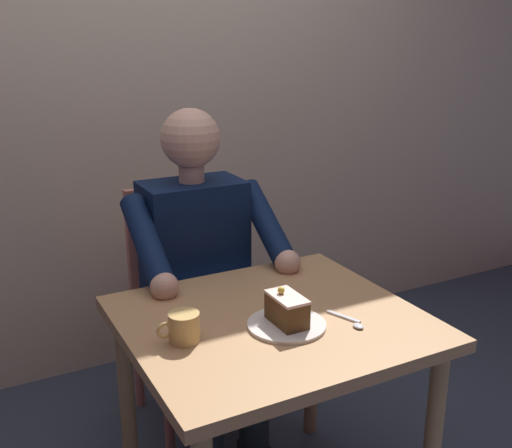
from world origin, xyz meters
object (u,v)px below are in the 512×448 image
dining_table (271,348)px  cake_slice (287,309)px  dessert_spoon (351,322)px  chair (186,293)px  coffee_cup (184,327)px  seated_person (203,275)px

dining_table → cake_slice: cake_slice is taller
cake_slice → dessert_spoon: bearing=158.6°
chair → coffee_cup: (0.27, 0.69, 0.23)m
dining_table → seated_person: (0.00, -0.50, 0.05)m
seated_person → cake_slice: size_ratio=9.50×
chair → cake_slice: size_ratio=7.07×
cake_slice → chair: bearing=-89.4°
dessert_spoon → dining_table: bearing=-37.7°
chair → cake_slice: 0.79m
seated_person → chair: bearing=-90.0°
seated_person → dessert_spoon: (-0.18, 0.64, 0.06)m
dining_table → chair: chair is taller
seated_person → dessert_spoon: 0.67m
seated_person → coffee_cup: seated_person is taller
seated_person → cake_slice: bearing=90.8°
dining_table → coffee_cup: 0.31m
dining_table → dessert_spoon: bearing=142.3°
seated_person → dessert_spoon: bearing=105.6°
seated_person → dining_table: bearing=90.0°
seated_person → dessert_spoon: seated_person is taller
chair → coffee_cup: chair is taller
dining_table → cake_slice: 0.17m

